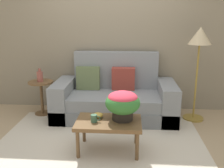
{
  "coord_description": "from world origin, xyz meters",
  "views": [
    {
      "loc": [
        0.38,
        -3.23,
        1.67
      ],
      "look_at": [
        0.13,
        0.23,
        0.74
      ],
      "focal_mm": 40.68,
      "sensor_mm": 36.0,
      "label": 1
    }
  ],
  "objects_px": {
    "coffee_table": "(109,124)",
    "couch": "(115,99)",
    "snack_bowl": "(98,115)",
    "floor_lamp": "(199,45)",
    "table_vase": "(40,76)",
    "side_table": "(41,92)",
    "potted_plant": "(123,103)",
    "coffee_mug": "(94,118)"
  },
  "relations": [
    {
      "from": "coffee_table",
      "to": "couch",
      "type": "bearing_deg",
      "value": 89.93
    },
    {
      "from": "couch",
      "to": "snack_bowl",
      "type": "height_order",
      "value": "couch"
    },
    {
      "from": "floor_lamp",
      "to": "table_vase",
      "type": "relative_size",
      "value": 6.67
    },
    {
      "from": "table_vase",
      "to": "couch",
      "type": "bearing_deg",
      "value": 0.83
    },
    {
      "from": "table_vase",
      "to": "side_table",
      "type": "bearing_deg",
      "value": 88.66
    },
    {
      "from": "couch",
      "to": "potted_plant",
      "type": "height_order",
      "value": "couch"
    },
    {
      "from": "couch",
      "to": "floor_lamp",
      "type": "distance_m",
      "value": 1.61
    },
    {
      "from": "floor_lamp",
      "to": "snack_bowl",
      "type": "xyz_separation_m",
      "value": [
        -1.46,
        -1.05,
        -0.79
      ]
    },
    {
      "from": "coffee_table",
      "to": "side_table",
      "type": "bearing_deg",
      "value": 137.26
    },
    {
      "from": "couch",
      "to": "floor_lamp",
      "type": "xyz_separation_m",
      "value": [
        1.32,
        -0.04,
        0.93
      ]
    },
    {
      "from": "couch",
      "to": "table_vase",
      "type": "bearing_deg",
      "value": -179.17
    },
    {
      "from": "side_table",
      "to": "coffee_mug",
      "type": "relative_size",
      "value": 4.86
    },
    {
      "from": "side_table",
      "to": "table_vase",
      "type": "xyz_separation_m",
      "value": [
        -0.0,
        -0.01,
        0.28
      ]
    },
    {
      "from": "snack_bowl",
      "to": "table_vase",
      "type": "bearing_deg",
      "value": 136.35
    },
    {
      "from": "coffee_mug",
      "to": "snack_bowl",
      "type": "bearing_deg",
      "value": 77.11
    },
    {
      "from": "potted_plant",
      "to": "coffee_mug",
      "type": "distance_m",
      "value": 0.4
    },
    {
      "from": "coffee_table",
      "to": "floor_lamp",
      "type": "height_order",
      "value": "floor_lamp"
    },
    {
      "from": "couch",
      "to": "side_table",
      "type": "distance_m",
      "value": 1.27
    },
    {
      "from": "side_table",
      "to": "floor_lamp",
      "type": "bearing_deg",
      "value": -0.63
    },
    {
      "from": "coffee_mug",
      "to": "snack_bowl",
      "type": "relative_size",
      "value": 0.95
    },
    {
      "from": "floor_lamp",
      "to": "potted_plant",
      "type": "height_order",
      "value": "floor_lamp"
    },
    {
      "from": "coffee_mug",
      "to": "table_vase",
      "type": "height_order",
      "value": "table_vase"
    },
    {
      "from": "coffee_table",
      "to": "table_vase",
      "type": "xyz_separation_m",
      "value": [
        -1.26,
        1.16,
        0.32
      ]
    },
    {
      "from": "side_table",
      "to": "snack_bowl",
      "type": "xyz_separation_m",
      "value": [
        1.12,
        -1.08,
        0.04
      ]
    },
    {
      "from": "coffee_table",
      "to": "side_table",
      "type": "relative_size",
      "value": 1.37
    },
    {
      "from": "floor_lamp",
      "to": "snack_bowl",
      "type": "bearing_deg",
      "value": -144.3
    },
    {
      "from": "coffee_table",
      "to": "side_table",
      "type": "xyz_separation_m",
      "value": [
        -1.26,
        1.17,
        0.05
      ]
    },
    {
      "from": "coffee_table",
      "to": "table_vase",
      "type": "relative_size",
      "value": 3.58
    },
    {
      "from": "potted_plant",
      "to": "table_vase",
      "type": "relative_size",
      "value": 1.91
    },
    {
      "from": "floor_lamp",
      "to": "table_vase",
      "type": "height_order",
      "value": "floor_lamp"
    },
    {
      "from": "couch",
      "to": "snack_bowl",
      "type": "bearing_deg",
      "value": -97.47
    },
    {
      "from": "coffee_table",
      "to": "coffee_mug",
      "type": "height_order",
      "value": "coffee_mug"
    },
    {
      "from": "potted_plant",
      "to": "coffee_mug",
      "type": "xyz_separation_m",
      "value": [
        -0.34,
        -0.1,
        -0.18
      ]
    },
    {
      "from": "floor_lamp",
      "to": "snack_bowl",
      "type": "relative_size",
      "value": 11.72
    },
    {
      "from": "coffee_table",
      "to": "floor_lamp",
      "type": "xyz_separation_m",
      "value": [
        1.32,
        1.14,
        0.88
      ]
    },
    {
      "from": "potted_plant",
      "to": "table_vase",
      "type": "xyz_separation_m",
      "value": [
        -1.43,
        1.1,
        0.05
      ]
    },
    {
      "from": "coffee_table",
      "to": "floor_lamp",
      "type": "relative_size",
      "value": 0.54
    },
    {
      "from": "coffee_table",
      "to": "potted_plant",
      "type": "bearing_deg",
      "value": 17.1
    },
    {
      "from": "side_table",
      "to": "coffee_mug",
      "type": "distance_m",
      "value": 1.63
    },
    {
      "from": "side_table",
      "to": "coffee_mug",
      "type": "xyz_separation_m",
      "value": [
        1.09,
        -1.21,
        0.05
      ]
    },
    {
      "from": "couch",
      "to": "coffee_table",
      "type": "bearing_deg",
      "value": -90.07
    },
    {
      "from": "coffee_table",
      "to": "floor_lamp",
      "type": "distance_m",
      "value": 1.95
    }
  ]
}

